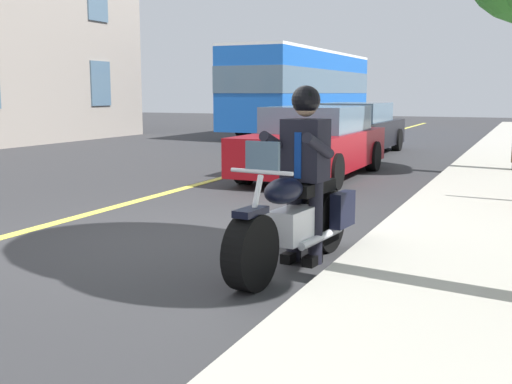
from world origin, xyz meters
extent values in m
plane|color=#333335|center=(0.00, 0.00, 0.00)|extent=(80.00, 80.00, 0.00)
cube|color=#E5DB4C|center=(0.00, -2.00, 0.01)|extent=(60.00, 0.16, 0.01)
cylinder|color=black|center=(1.24, 1.46, 0.33)|extent=(0.68, 0.27, 0.66)
cylinder|color=black|center=(-0.30, 1.63, 0.33)|extent=(0.68, 0.27, 0.66)
cube|color=silver|center=(0.44, 1.54, 0.42)|extent=(0.59, 0.34, 0.32)
ellipsoid|color=black|center=(0.64, 1.52, 0.78)|extent=(0.59, 0.34, 0.24)
cube|color=black|center=(0.09, 1.58, 0.74)|extent=(0.73, 0.35, 0.12)
cube|color=black|center=(-0.23, 1.84, 0.48)|extent=(0.41, 0.16, 0.36)
cube|color=black|center=(-0.28, 1.40, 0.48)|extent=(0.41, 0.16, 0.36)
cylinder|color=silver|center=(1.22, 1.46, 0.60)|extent=(0.35, 0.09, 0.76)
cylinder|color=silver|center=(1.06, 1.48, 1.00)|extent=(0.10, 0.60, 0.04)
cube|color=black|center=(1.24, 1.46, 0.68)|extent=(0.38, 0.20, 0.06)
cylinder|color=silver|center=(0.16, 1.74, 0.26)|extent=(0.90, 0.18, 0.08)
cube|color=slate|center=(1.04, 1.48, 1.12)|extent=(0.07, 0.32, 0.28)
cylinder|color=black|center=(0.21, 1.69, 0.42)|extent=(0.14, 0.14, 0.84)
cube|color=black|center=(0.27, 1.68, 0.05)|extent=(0.27, 0.14, 0.10)
cylinder|color=black|center=(0.18, 1.45, 0.42)|extent=(0.14, 0.14, 0.84)
cube|color=black|center=(0.24, 1.45, 0.05)|extent=(0.27, 0.14, 0.10)
cube|color=black|center=(0.19, 1.57, 1.12)|extent=(0.36, 0.43, 0.60)
cube|color=navy|center=(0.35, 1.55, 1.08)|extent=(0.03, 0.07, 0.44)
cylinder|color=black|center=(0.40, 1.77, 1.18)|extent=(0.56, 0.16, 0.28)
cylinder|color=black|center=(0.35, 1.33, 1.18)|extent=(0.56, 0.16, 0.28)
sphere|color=tan|center=(0.19, 1.57, 1.55)|extent=(0.22, 0.22, 0.22)
sphere|color=black|center=(0.19, 1.57, 1.60)|extent=(0.28, 0.28, 0.28)
cube|color=blue|center=(-18.61, -5.12, 1.77)|extent=(11.00, 2.50, 2.85)
cube|color=slate|center=(-18.61, -5.12, 2.10)|extent=(11.04, 2.52, 0.90)
cube|color=slate|center=(-24.11, -5.12, 2.00)|extent=(0.06, 2.40, 1.90)
cube|color=white|center=(-18.61, -5.12, 3.25)|extent=(11.00, 2.50, 0.10)
cylinder|color=black|center=(-22.21, -6.32, 0.50)|extent=(1.00, 0.30, 1.00)
cylinder|color=black|center=(-22.21, -3.92, 0.50)|extent=(1.00, 0.30, 1.00)
cylinder|color=black|center=(-15.41, -6.32, 0.50)|extent=(1.00, 0.30, 1.00)
cylinder|color=black|center=(-15.41, -3.92, 0.50)|extent=(1.00, 0.30, 1.00)
cube|color=black|center=(-11.02, -0.90, 0.55)|extent=(4.60, 1.80, 0.70)
cube|color=slate|center=(-10.82, -0.90, 1.10)|extent=(2.40, 1.60, 0.60)
cylinder|color=black|center=(-12.47, -1.75, 0.32)|extent=(0.64, 0.22, 0.64)
cylinder|color=black|center=(-12.47, -0.05, 0.32)|extent=(0.64, 0.22, 0.64)
cylinder|color=black|center=(-9.57, -1.75, 0.32)|extent=(0.64, 0.22, 0.64)
cylinder|color=black|center=(-9.57, -0.05, 0.32)|extent=(0.64, 0.22, 0.64)
cube|color=maroon|center=(-5.97, -0.40, 0.55)|extent=(4.60, 1.80, 0.70)
cube|color=slate|center=(-6.17, -0.40, 1.10)|extent=(2.40, 1.60, 0.60)
cylinder|color=black|center=(-4.52, 0.45, 0.32)|extent=(0.64, 0.22, 0.64)
cylinder|color=black|center=(-4.52, -1.25, 0.32)|extent=(0.64, 0.22, 0.64)
cylinder|color=black|center=(-7.42, 0.45, 0.32)|extent=(0.64, 0.22, 0.64)
cylinder|color=black|center=(-7.42, -1.25, 0.32)|extent=(0.64, 0.22, 0.64)
cube|color=slate|center=(-13.10, -10.97, 2.00)|extent=(1.10, 0.06, 1.60)
camera|label=1|loc=(6.01, 3.60, 1.67)|focal=44.50mm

